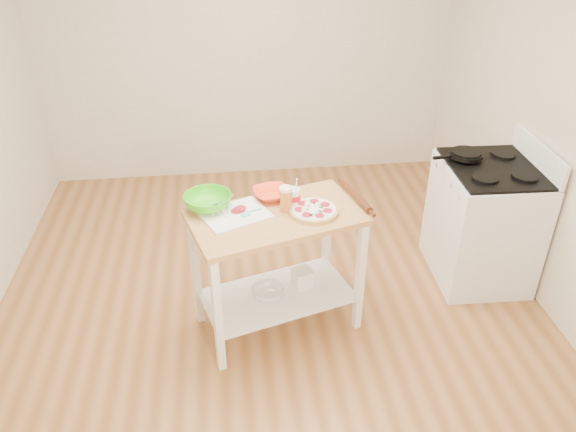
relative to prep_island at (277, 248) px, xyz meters
The scene contains 15 objects.
room_shell 0.73m from the prep_island, 102.45° to the left, with size 4.04×4.54×2.74m.
prep_island is the anchor object (origin of this frame).
gas_stove 1.68m from the prep_island, 14.24° to the left, with size 0.69×0.79×1.11m.
skillet 1.59m from the prep_island, 21.12° to the left, with size 0.38×0.24×0.03m.
pizza 0.36m from the prep_island, ahead, with size 0.32×0.32×0.05m.
cutting_board 0.38m from the prep_island, behind, with size 0.49×0.44×0.04m.
spatula 0.32m from the prep_island, behind, with size 0.14×0.10×0.01m.
knife 0.48m from the prep_island, 159.72° to the left, with size 0.20×0.22×0.01m.
orange_bowl 0.36m from the prep_island, 92.45° to the left, with size 0.24×0.24×0.06m, color #FA4921.
green_bowl 0.54m from the prep_island, 162.06° to the left, with size 0.31×0.31×0.10m, color #3FC718.
beer_pint 0.35m from the prep_island, 36.43° to the left, with size 0.08×0.08×0.17m.
yogurt_tub 0.36m from the prep_island, 45.08° to the left, with size 0.09×0.09×0.20m.
rolling_pin 0.62m from the prep_island, 13.46° to the left, with size 0.05×0.05×0.40m, color #4F2312.
shelf_glass_bowl 0.36m from the prep_island, 165.53° to the right, with size 0.22×0.22×0.07m, color silver.
shelf_bin 0.38m from the prep_island, 25.02° to the left, with size 0.12×0.12×0.12m, color white.
Camera 1 is at (-0.25, -3.20, 2.73)m, focal length 35.00 mm.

